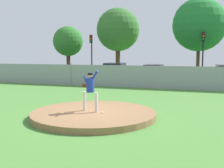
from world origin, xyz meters
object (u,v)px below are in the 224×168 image
object	(u,v)px
parked_car_red	(154,74)
traffic_light_far	(203,47)
traffic_light_near	(91,48)
pitcher_youth	(90,88)
parked_car_silver	(115,72)
baseball	(102,112)

from	to	relation	value
parked_car_red	traffic_light_far	distance (m)	6.11
parked_car_red	traffic_light_near	size ratio (longest dim) A/B	0.93
pitcher_youth	parked_car_silver	world-z (taller)	pitcher_youth
traffic_light_far	traffic_light_near	bearing A→B (deg)	177.68
pitcher_youth	parked_car_silver	distance (m)	15.16
parked_car_silver	traffic_light_far	distance (m)	9.11
traffic_light_near	traffic_light_far	size ratio (longest dim) A/B	1.00
traffic_light_far	parked_car_silver	bearing A→B (deg)	-156.04
traffic_light_near	traffic_light_far	distance (m)	12.16
pitcher_youth	traffic_light_far	distance (m)	18.93
parked_car_red	traffic_light_near	xyz separation A→B (m)	(-7.90, 4.12, 2.47)
pitcher_youth	traffic_light_near	xyz separation A→B (m)	(-7.72, 18.78, 2.01)
baseball	parked_car_red	world-z (taller)	parked_car_red
parked_car_silver	traffic_light_far	size ratio (longest dim) A/B	0.91
pitcher_youth	parked_car_silver	size ratio (longest dim) A/B	0.40
parked_car_red	traffic_light_near	distance (m)	9.25
pitcher_youth	parked_car_silver	bearing A→B (deg)	103.72
baseball	parked_car_red	bearing A→B (deg)	91.65
traffic_light_near	traffic_light_far	bearing A→B (deg)	-2.32
pitcher_youth	baseball	size ratio (longest dim) A/B	23.04
pitcher_youth	parked_car_red	xyz separation A→B (m)	(0.19, 14.66, -0.46)
baseball	traffic_light_near	world-z (taller)	traffic_light_near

